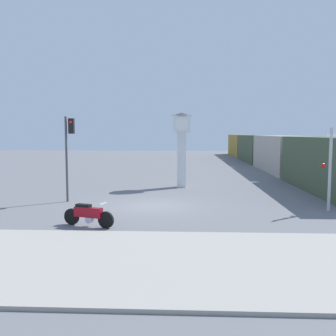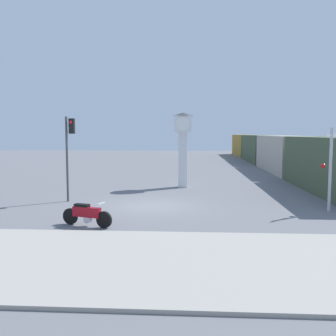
{
  "view_description": "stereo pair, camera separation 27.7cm",
  "coord_description": "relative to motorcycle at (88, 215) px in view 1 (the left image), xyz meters",
  "views": [
    {
      "loc": [
        1.68,
        -18.46,
        3.64
      ],
      "look_at": [
        0.77,
        0.98,
        1.83
      ],
      "focal_mm": 40.0,
      "sensor_mm": 36.0,
      "label": 1
    },
    {
      "loc": [
        1.96,
        -18.45,
        3.64
      ],
      "look_at": [
        0.77,
        0.98,
        1.83
      ],
      "focal_mm": 40.0,
      "sensor_mm": 36.0,
      "label": 2
    }
  ],
  "objects": [
    {
      "name": "freight_train",
      "position": [
        12.74,
        28.06,
        1.23
      ],
      "size": [
        2.8,
        49.01,
        3.4
      ],
      "color": "#425138",
      "rests_on": "ground_plane"
    },
    {
      "name": "sidewalk_strip",
      "position": [
        2.11,
        -4.0,
        -0.42
      ],
      "size": [
        36.0,
        6.0,
        0.1
      ],
      "color": "#9E998E",
      "rests_on": "ground_plane"
    },
    {
      "name": "railroad_crossing_signal",
      "position": [
        10.52,
        3.44,
        1.65
      ],
      "size": [
        0.9,
        0.82,
        3.9
      ],
      "color": "#B7B7BC",
      "rests_on": "ground_plane"
    },
    {
      "name": "traffic_light",
      "position": [
        -2.36,
        5.24,
        2.62
      ],
      "size": [
        0.5,
        0.35,
        4.51
      ],
      "color": "#47474C",
      "rests_on": "ground_plane"
    },
    {
      "name": "ground_plane",
      "position": [
        2.11,
        4.25,
        -0.47
      ],
      "size": [
        120.0,
        120.0,
        0.0
      ],
      "primitive_type": "plane",
      "color": "slate"
    },
    {
      "name": "clock_tower",
      "position": [
        3.53,
        10.95,
        2.85
      ],
      "size": [
        1.34,
        1.34,
        5.01
      ],
      "color": "white",
      "rests_on": "ground_plane"
    },
    {
      "name": "motorcycle",
      "position": [
        0.0,
        0.0,
        0.0
      ],
      "size": [
        2.14,
        0.86,
        0.98
      ],
      "rotation": [
        0.0,
        0.0,
        -0.33
      ],
      "color": "black",
      "rests_on": "ground_plane"
    }
  ]
}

